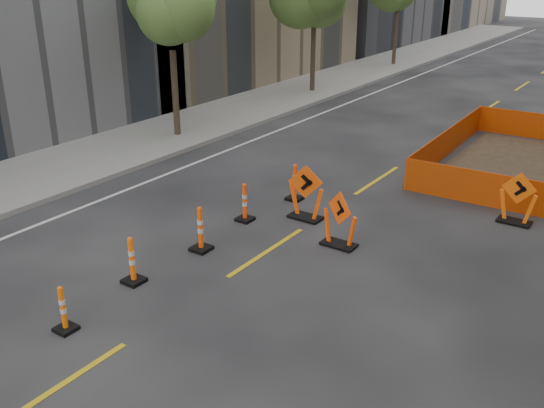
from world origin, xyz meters
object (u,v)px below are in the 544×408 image
Objects in this scene: chevron_sign_center at (340,219)px; chevron_sign_left at (306,192)px; channelizer_4 at (200,229)px; chevron_sign_right at (518,198)px; channelizer_6 at (295,182)px; channelizer_3 at (132,260)px; channelizer_5 at (245,202)px; channelizer_2 at (63,309)px.

chevron_sign_left is at bearing 172.79° from chevron_sign_center.
chevron_sign_right is (5.71, 5.86, 0.14)m from channelizer_4.
channelizer_3 is at bearing -92.62° from channelizer_6.
chevron_sign_left is at bearing 70.69° from channelizer_4.
chevron_sign_center is (2.49, -1.91, 0.17)m from channelizer_6.
channelizer_3 is 2.00m from channelizer_4.
chevron_sign_left is (1.05, 3.01, 0.19)m from channelizer_4.
chevron_sign_right is at bearing 33.28° from channelizer_5.
channelizer_6 is at bearing 87.38° from channelizer_3.
channelizer_4 reaches higher than channelizer_2.
channelizer_5 is at bearing -165.39° from chevron_sign_left.
channelizer_3 is 1.03× the size of channelizer_5.
channelizer_2 is 5.97m from channelizer_5.
channelizer_4 reaches higher than channelizer_5.
channelizer_2 is 11.32m from chevron_sign_right.
chevron_sign_right reaches higher than channelizer_2.
channelizer_4 is at bearing -116.68° from chevron_sign_center.
channelizer_6 reaches higher than channelizer_5.
channelizer_2 is at bearing -81.70° from channelizer_3.
channelizer_6 is (0.29, 1.99, 0.02)m from channelizer_5.
channelizer_2 is at bearing -88.45° from channelizer_4.
channelizer_2 is 0.90× the size of channelizer_5.
channelizer_3 reaches higher than channelizer_5.
channelizer_6 is 0.77× the size of chevron_sign_right.
chevron_sign_center reaches higher than channelizer_3.
channelizer_4 is 0.79× the size of chevron_sign_center.
channelizer_3 is at bearing -99.63° from chevron_sign_center.
chevron_sign_center is at bearing 38.73° from channelizer_4.
chevron_sign_center reaches higher than channelizer_6.
chevron_sign_center reaches higher than channelizer_4.
chevron_sign_right is (3.13, 3.80, -0.00)m from chevron_sign_center.
channelizer_5 is at bearing 90.20° from channelizer_3.
chevron_sign_center is at bearing 55.77° from channelizer_3.
channelizer_6 reaches higher than channelizer_2.
chevron_sign_center is at bearing 67.79° from channelizer_2.
channelizer_2 is 0.63× the size of chevron_sign_left.
channelizer_4 is 0.74× the size of chevron_sign_left.
channelizer_6 is at bearing 90.13° from channelizer_2.
chevron_sign_left reaches higher than channelizer_2.
chevron_sign_right reaches higher than channelizer_6.
channelizer_3 is 5.97m from channelizer_6.
channelizer_4 is 8.18m from chevron_sign_right.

